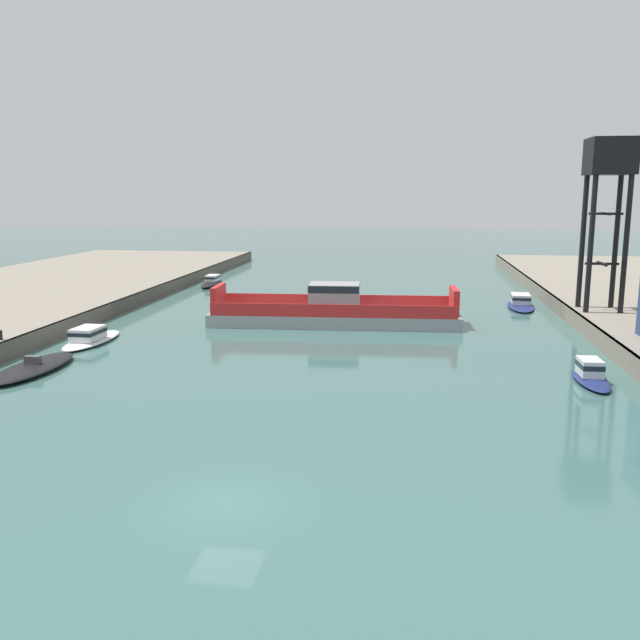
# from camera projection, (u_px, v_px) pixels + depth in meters

# --- Properties ---
(ground_plane) EXTENTS (400.00, 400.00, 0.00)m
(ground_plane) POSITION_uv_depth(u_px,v_px,m) (225.00, 504.00, 24.74)
(ground_plane) COLOR #3D6660
(chain_ferry) EXTENTS (21.91, 6.71, 3.59)m
(chain_ferry) POSITION_uv_depth(u_px,v_px,m) (334.00, 312.00, 58.65)
(chain_ferry) COLOR #939399
(chain_ferry) RESTS_ON ground
(moored_boat_near_left) EXTENTS (3.04, 7.99, 1.28)m
(moored_boat_near_left) POSITION_uv_depth(u_px,v_px,m) (521.00, 302.00, 67.49)
(moored_boat_near_left) COLOR navy
(moored_boat_near_left) RESTS_ON ground
(moored_boat_mid_left) EXTENTS (2.08, 6.95, 1.30)m
(moored_boat_mid_left) POSITION_uv_depth(u_px,v_px,m) (212.00, 282.00, 83.10)
(moored_boat_mid_left) COLOR black
(moored_boat_mid_left) RESTS_ON ground
(moored_boat_mid_right) EXTENTS (1.88, 5.44, 1.39)m
(moored_boat_mid_right) POSITION_uv_depth(u_px,v_px,m) (590.00, 373.00, 40.68)
(moored_boat_mid_right) COLOR navy
(moored_boat_mid_right) RESTS_ON ground
(moored_boat_far_left) EXTENTS (2.79, 7.65, 1.32)m
(moored_boat_far_left) POSITION_uv_depth(u_px,v_px,m) (90.00, 337.00, 51.18)
(moored_boat_far_left) COLOR white
(moored_boat_far_left) RESTS_ON ground
(moored_boat_upstream_a) EXTENTS (3.16, 8.36, 1.04)m
(moored_boat_upstream_a) POSITION_uv_depth(u_px,v_px,m) (33.00, 367.00, 43.07)
(moored_boat_upstream_a) COLOR black
(moored_boat_upstream_a) RESTS_ON ground
(crane_tower) EXTENTS (3.61, 3.61, 14.42)m
(crane_tower) POSITION_uv_depth(u_px,v_px,m) (609.00, 173.00, 55.56)
(crane_tower) COLOR black
(crane_tower) RESTS_ON quay_right
(bollard_left_far) EXTENTS (0.32, 0.32, 0.71)m
(bollard_left_far) POSITION_uv_depth(u_px,v_px,m) (0.00, 334.00, 45.82)
(bollard_left_far) COLOR black
(bollard_left_far) RESTS_ON quay_left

